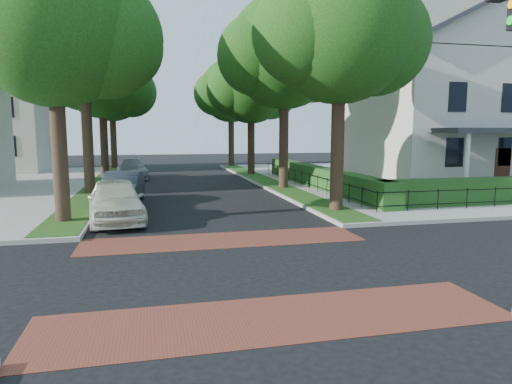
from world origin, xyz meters
TOP-DOWN VIEW (x-y plane):
  - ground at (0.00, 0.00)m, footprint 120.00×120.00m
  - sidewalk_ne at (19.50, 19.00)m, footprint 30.00×30.00m
  - crosswalk_far at (0.00, 3.20)m, footprint 9.00×2.20m
  - crosswalk_near at (0.00, -3.20)m, footprint 9.00×2.20m
  - grass_strip_ne at (5.40, 19.10)m, footprint 1.60×29.80m
  - grass_strip_nw at (-5.40, 19.10)m, footprint 1.60×29.80m
  - tree_right_near at (5.60, 7.24)m, footprint 7.75×6.67m
  - tree_right_mid at (5.61, 15.25)m, footprint 8.25×7.09m
  - tree_right_far at (5.60, 24.22)m, footprint 7.25×6.23m
  - tree_right_back at (5.60, 33.23)m, footprint 7.50×6.45m
  - tree_left_near at (-5.40, 7.23)m, footprint 7.50×6.45m
  - tree_left_mid at (-5.39, 15.24)m, footprint 8.00×6.88m
  - tree_left_far at (-5.40, 24.22)m, footprint 7.00×6.02m
  - tree_left_back at (-5.40, 33.24)m, footprint 7.75×6.66m
  - hedge_main_road at (7.70, 15.00)m, footprint 1.00×18.00m
  - fence_main_road at (6.90, 15.00)m, footprint 0.06×18.00m
  - house_victorian at (17.51, 15.92)m, footprint 13.00×13.05m
  - parked_car_front at (-3.60, 7.13)m, footprint 2.59×5.17m
  - parked_car_middle at (-3.60, 11.65)m, footprint 2.05×4.85m
  - parked_car_rear at (-3.58, 23.71)m, footprint 2.48×5.29m

SIDE VIEW (x-z plane):
  - ground at x=0.00m, z-range 0.00..0.00m
  - crosswalk_far at x=0.00m, z-range 0.00..0.01m
  - crosswalk_near at x=0.00m, z-range 0.00..0.01m
  - sidewalk_ne at x=19.50m, z-range 0.00..0.15m
  - grass_strip_ne at x=5.40m, z-range 0.15..0.17m
  - grass_strip_nw at x=-5.40m, z-range 0.15..0.17m
  - fence_main_road at x=6.90m, z-range 0.15..1.05m
  - parked_car_rear at x=-3.58m, z-range 0.00..1.49m
  - hedge_main_road at x=7.70m, z-range 0.15..1.35m
  - parked_car_middle at x=-3.60m, z-range 0.00..1.56m
  - parked_car_front at x=-3.60m, z-range 0.00..1.69m
  - house_victorian at x=17.51m, z-range -0.22..12.26m
  - tree_right_far at x=5.60m, z-range 2.04..11.78m
  - tree_left_far at x=-5.40m, z-range 2.19..12.05m
  - tree_right_back at x=5.60m, z-range 2.17..12.37m
  - tree_left_near at x=-5.40m, z-range 2.17..12.37m
  - tree_left_back at x=-5.40m, z-range 2.19..12.63m
  - tree_right_near at x=5.60m, z-range 2.30..12.96m
  - tree_right_mid at x=5.61m, z-range 2.38..13.60m
  - tree_left_mid at x=-5.39m, z-range 2.60..14.08m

